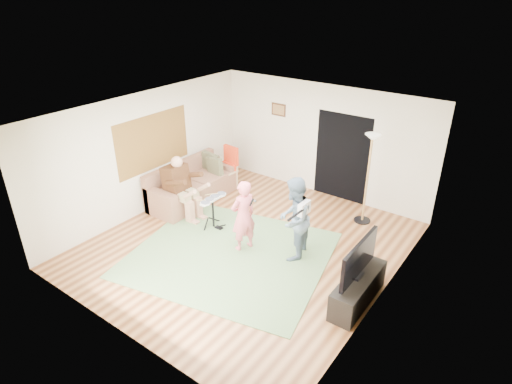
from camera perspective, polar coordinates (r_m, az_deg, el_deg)
floor at (r=8.67m, az=-1.25°, el=-7.04°), size 6.00×6.00×0.00m
walls at (r=8.01m, az=-1.34°, el=1.04°), size 5.50×6.00×2.70m
ceiling at (r=7.53m, az=-1.45°, el=10.36°), size 6.00×6.00×0.00m
window_blinds at (r=9.84m, az=-13.54°, el=6.51°), size 0.00×2.05×2.05m
doorway at (r=10.25m, az=11.39°, el=4.53°), size 2.10×0.00×2.10m
picture_frame at (r=10.79m, az=3.03°, el=10.91°), size 0.42×0.03×0.32m
area_rug at (r=8.40m, az=-3.45°, el=-8.27°), size 4.21×3.90×0.02m
sofa at (r=10.38m, az=-8.78°, el=0.53°), size 0.93×2.26×0.91m
drummer at (r=9.59m, az=-9.69°, el=-0.21°), size 0.91×0.51×1.40m
drum_kit at (r=9.15m, az=-5.74°, el=-2.92°), size 0.40×0.71×0.73m
singer at (r=8.19m, az=-1.70°, el=-3.22°), size 0.50×0.62×1.46m
microphone at (r=7.91m, az=-0.59°, el=-1.37°), size 0.06×0.06×0.24m
guitarist at (r=7.95m, az=5.09°, el=-3.62°), size 0.80×0.93×1.63m
guitar_held at (r=7.72m, az=6.44°, el=-2.16°), size 0.14×0.60×0.26m
guitar_spare at (r=7.57m, az=12.70°, el=-11.35°), size 0.29×0.26×0.79m
torchiere_lamp at (r=9.17m, az=14.87°, el=3.71°), size 0.36×0.36×2.01m
dining_chair at (r=10.78m, az=-3.94°, el=2.34°), size 0.52×0.54×1.10m
tv_cabinet at (r=7.35m, az=13.45°, el=-12.55°), size 0.40×1.40×0.50m
television at (r=7.00m, az=13.58°, el=-8.59°), size 0.06×1.21×0.61m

